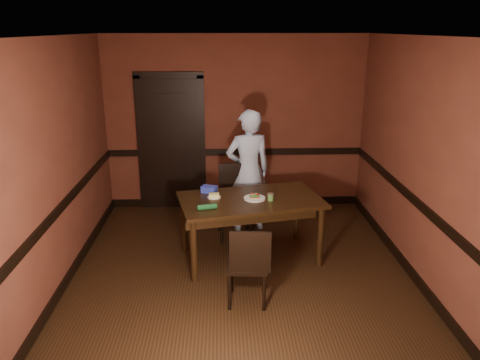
{
  "coord_description": "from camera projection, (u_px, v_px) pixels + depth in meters",
  "views": [
    {
      "loc": [
        -0.21,
        -4.94,
        2.78
      ],
      "look_at": [
        0.0,
        0.35,
        1.05
      ],
      "focal_mm": 35.0,
      "sensor_mm": 36.0,
      "label": 1
    }
  ],
  "objects": [
    {
      "name": "sandwich_plate",
      "position": [
        255.0,
        197.0,
        5.67
      ],
      "size": [
        0.26,
        0.26,
        0.07
      ],
      "rotation": [
        0.0,
        0.0,
        -0.09
      ],
      "color": "silver",
      "rests_on": "dining_table"
    },
    {
      "name": "cheese_saucer",
      "position": [
        214.0,
        196.0,
        5.71
      ],
      "size": [
        0.16,
        0.16,
        0.05
      ],
      "rotation": [
        0.0,
        0.0,
        0.25
      ],
      "color": "silver",
      "rests_on": "dining_table"
    },
    {
      "name": "food_tub",
      "position": [
        209.0,
        189.0,
        5.89
      ],
      "size": [
        0.22,
        0.19,
        0.08
      ],
      "rotation": [
        0.0,
        0.0,
        -0.37
      ],
      "color": "blue",
      "rests_on": "dining_table"
    },
    {
      "name": "chair_near",
      "position": [
        247.0,
        263.0,
        4.87
      ],
      "size": [
        0.45,
        0.45,
        0.89
      ],
      "primitive_type": null,
      "rotation": [
        0.0,
        0.0,
        3.05
      ],
      "color": "black",
      "rests_on": "floor"
    },
    {
      "name": "chair_far",
      "position": [
        235.0,
        203.0,
        6.39
      ],
      "size": [
        0.5,
        0.5,
        1.0
      ],
      "primitive_type": null,
      "rotation": [
        0.0,
        0.0,
        0.08
      ],
      "color": "black",
      "rests_on": "floor"
    },
    {
      "name": "wall_back",
      "position": [
        235.0,
        124.0,
        7.28
      ],
      "size": [
        4.0,
        0.02,
        2.7
      ],
      "primitive_type": "cube",
      "color": "#5D2B1C",
      "rests_on": "ground"
    },
    {
      "name": "dining_table",
      "position": [
        250.0,
        228.0,
        5.81
      ],
      "size": [
        1.86,
        1.29,
        0.8
      ],
      "primitive_type": "cube",
      "rotation": [
        0.0,
        0.0,
        0.21
      ],
      "color": "black",
      "rests_on": "floor"
    },
    {
      "name": "wall_front",
      "position": [
        256.0,
        261.0,
        3.01
      ],
      "size": [
        4.0,
        0.02,
        2.7
      ],
      "primitive_type": "cube",
      "color": "#5D2B1C",
      "rests_on": "ground"
    },
    {
      "name": "ceiling",
      "position": [
        241.0,
        36.0,
        4.72
      ],
      "size": [
        4.0,
        4.5,
        0.01
      ],
      "primitive_type": "cube",
      "color": "silver",
      "rests_on": "ground"
    },
    {
      "name": "dado_right",
      "position": [
        414.0,
        200.0,
        5.36
      ],
      "size": [
        0.03,
        4.5,
        0.1
      ],
      "primitive_type": "cube",
      "color": "black",
      "rests_on": "ground"
    },
    {
      "name": "person",
      "position": [
        248.0,
        171.0,
        6.54
      ],
      "size": [
        0.71,
        0.55,
        1.74
      ],
      "primitive_type": "imported",
      "rotation": [
        0.0,
        0.0,
        3.36
      ],
      "color": "silver",
      "rests_on": "floor"
    },
    {
      "name": "wall_right",
      "position": [
        420.0,
        162.0,
        5.22
      ],
      "size": [
        0.02,
        4.5,
        2.7
      ],
      "primitive_type": "cube",
      "color": "#5D2B1C",
      "rests_on": "ground"
    },
    {
      "name": "door",
      "position": [
        171.0,
        141.0,
        7.29
      ],
      "size": [
        1.05,
        0.07,
        2.2
      ],
      "color": "black",
      "rests_on": "ground"
    },
    {
      "name": "wrapped_veg",
      "position": [
        207.0,
        207.0,
        5.34
      ],
      "size": [
        0.23,
        0.11,
        0.06
      ],
      "primitive_type": "cylinder",
      "rotation": [
        0.0,
        1.57,
        0.23
      ],
      "color": "#175325",
      "rests_on": "dining_table"
    },
    {
      "name": "dado_left",
      "position": [
        63.0,
        205.0,
        5.21
      ],
      "size": [
        0.03,
        4.5,
        0.1
      ],
      "primitive_type": "cube",
      "color": "black",
      "rests_on": "ground"
    },
    {
      "name": "sauce_jar",
      "position": [
        271.0,
        197.0,
        5.61
      ],
      "size": [
        0.07,
        0.07,
        0.09
      ],
      "rotation": [
        0.0,
        0.0,
        -0.37
      ],
      "color": "#508435",
      "rests_on": "dining_table"
    },
    {
      "name": "wall_left",
      "position": [
        57.0,
        166.0,
        5.07
      ],
      "size": [
        0.02,
        4.5,
        2.7
      ],
      "primitive_type": "cube",
      "color": "#5D2B1C",
      "rests_on": "ground"
    },
    {
      "name": "baseboard_right",
      "position": [
        406.0,
        265.0,
        5.62
      ],
      "size": [
        0.03,
        4.5,
        0.12
      ],
      "primitive_type": "cube",
      "color": "black",
      "rests_on": "ground"
    },
    {
      "name": "baseboard_back",
      "position": [
        235.0,
        202.0,
        7.67
      ],
      "size": [
        4.0,
        0.03,
        0.12
      ],
      "primitive_type": "cube",
      "color": "black",
      "rests_on": "ground"
    },
    {
      "name": "baseboard_left",
      "position": [
        72.0,
        272.0,
        5.47
      ],
      "size": [
        0.03,
        4.5,
        0.12
      ],
      "primitive_type": "cube",
      "color": "black",
      "rests_on": "ground"
    },
    {
      "name": "dado_back",
      "position": [
        235.0,
        152.0,
        7.4
      ],
      "size": [
        4.0,
        0.03,
        0.1
      ],
      "primitive_type": "cube",
      "color": "black",
      "rests_on": "ground"
    },
    {
      "name": "floor",
      "position": [
        241.0,
        273.0,
        5.56
      ],
      "size": [
        4.0,
        4.5,
        0.01
      ],
      "primitive_type": "cube",
      "color": "black",
      "rests_on": "ground"
    }
  ]
}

